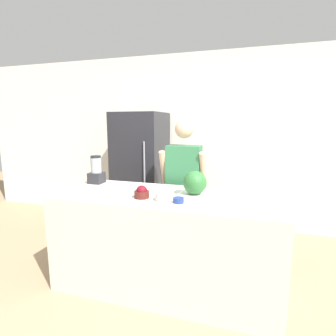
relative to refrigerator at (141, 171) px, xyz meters
name	(u,v)px	position (x,y,z in m)	size (l,w,h in m)	color
ground_plane	(152,313)	(0.82, -1.75, -0.86)	(14.00, 14.00, 0.00)	tan
wall_back	(200,141)	(0.82, 0.41, 0.44)	(8.00, 0.06, 2.60)	white
counter_island	(167,241)	(0.82, -1.33, -0.41)	(2.07, 0.83, 0.92)	beige
refrigerator	(141,171)	(0.00, 0.00, 0.00)	(0.69, 0.75, 1.73)	#232328
person	(184,188)	(0.83, -0.70, -0.03)	(0.53, 0.26, 1.62)	#4C608C
cutting_board	(197,195)	(1.09, -1.28, 0.06)	(0.34, 0.26, 0.01)	white
watermelon	(195,183)	(1.07, -1.28, 0.17)	(0.22, 0.22, 0.22)	#2D6B33
bowl_cherries	(142,193)	(0.63, -1.48, 0.10)	(0.13, 0.13, 0.11)	#511E19
bowl_cream	(163,195)	(0.84, -1.51, 0.10)	(0.12, 0.12, 0.11)	beige
bowl_small_blue	(178,200)	(0.98, -1.53, 0.07)	(0.09, 0.09, 0.05)	navy
blender	(96,171)	(-0.08, -1.09, 0.19)	(0.15, 0.15, 0.31)	#28282D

